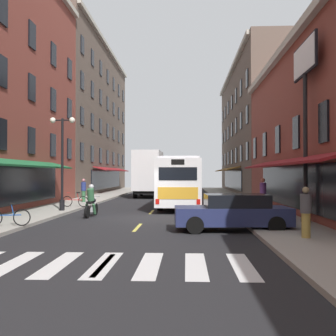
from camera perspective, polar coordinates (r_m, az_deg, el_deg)
ground_plane at (r=19.51m, az=-3.19°, el=-7.43°), size 34.80×80.00×0.10m
lane_centre_dashes at (r=19.26m, az=-3.27°, el=-7.36°), size 0.14×73.90×0.01m
crosswalk_near at (r=9.74m, az=-9.37°, el=-13.73°), size 7.10×2.80×0.01m
sidewalk_left at (r=20.94m, az=-19.58°, el=-6.61°), size 3.00×80.00×0.14m
sidewalk_right at (r=19.79m, az=14.19°, el=-6.96°), size 3.00×80.00×0.14m
billboard_sign at (r=17.98m, az=19.40°, el=11.59°), size 0.40×3.02×7.70m
transit_bus at (r=26.87m, az=2.00°, el=-1.97°), size 2.83×12.15×3.18m
box_truck at (r=36.91m, az=-2.76°, el=-0.89°), size 2.58×7.12×4.29m
sedan_near at (r=15.28m, az=9.48°, el=-6.37°), size 4.45×2.10×1.40m
sedan_mid at (r=47.86m, az=-1.30°, el=-2.65°), size 2.06×4.68×1.37m
motorcycle_rider at (r=20.29m, az=-11.16°, el=-5.02°), size 0.62×2.07×1.66m
bicycle_near at (r=16.52m, az=-22.36°, el=-6.63°), size 1.69×0.52×0.91m
bicycle_mid at (r=24.98m, az=-13.40°, el=-4.71°), size 1.71×0.48×0.91m
pedestrian_near at (r=29.23m, az=-12.26°, el=-3.11°), size 0.42×0.53×1.69m
pedestrian_mid at (r=13.27m, az=19.52°, el=-6.03°), size 0.36×0.36×1.62m
pedestrian_far at (r=22.62m, az=13.73°, el=-3.65°), size 0.36×0.36×1.81m
street_lamp_twin at (r=22.62m, az=-15.20°, el=1.32°), size 1.42×0.32×5.22m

